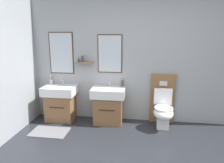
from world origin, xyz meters
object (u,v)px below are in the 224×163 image
object	(u,v)px
toilet	(163,107)
toothbrush_cup	(51,81)
vanity_sink_left	(61,102)
vanity_sink_right	(108,104)
soap_dispenser	(122,83)

from	to	relation	value
toilet	toothbrush_cup	distance (m)	2.37
toilet	toothbrush_cup	xyz separation A→B (m)	(-2.33, 0.16, 0.41)
vanity_sink_left	vanity_sink_right	bearing A→B (deg)	0.00
vanity_sink_right	toothbrush_cup	size ratio (longest dim) A/B	3.45
vanity_sink_left	soap_dispenser	world-z (taller)	soap_dispenser
vanity_sink_right	soap_dispenser	distance (m)	0.51
vanity_sink_left	toilet	world-z (taller)	toilet
toilet	soap_dispenser	size ratio (longest dim) A/B	5.88
vanity_sink_right	vanity_sink_left	bearing A→B (deg)	180.00
toilet	vanity_sink_right	bearing A→B (deg)	-179.72
vanity_sink_left	soap_dispenser	bearing A→B (deg)	7.90
toothbrush_cup	toilet	bearing A→B (deg)	-3.95
vanity_sink_right	soap_dispenser	size ratio (longest dim) A/B	4.25
toothbrush_cup	soap_dispenser	distance (m)	1.52
vanity_sink_left	toilet	distance (m)	2.08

